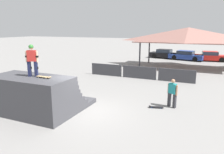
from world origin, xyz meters
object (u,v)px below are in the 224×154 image
object	(u,v)px
skater_on_deck	(32,58)
parked_car_blue	(186,56)
parked_car_black	(165,54)
skateboard_on_ground	(156,107)
bystander_walking	(172,92)
skateboard_on_deck	(44,77)
parked_car_red	(210,57)

from	to	relation	value
skater_on_deck	parked_car_blue	xyz separation A→B (m)	(5.05, 22.84, -2.22)
skater_on_deck	parked_car_black	distance (m)	23.81
skateboard_on_ground	skater_on_deck	bearing A→B (deg)	15.70
skateboard_on_ground	parked_car_black	bearing A→B (deg)	-95.52
bystander_walking	skateboard_on_deck	bearing A→B (deg)	62.09
bystander_walking	skateboard_on_ground	distance (m)	1.23
skater_on_deck	parked_car_red	xyz separation A→B (m)	(8.05, 23.21, -2.22)
skateboard_on_ground	parked_car_red	size ratio (longest dim) A/B	0.19
parked_car_black	skater_on_deck	bearing A→B (deg)	-87.18
bystander_walking	parked_car_black	size ratio (longest dim) A/B	0.36
skater_on_deck	skateboard_on_ground	world-z (taller)	skater_on_deck
skateboard_on_ground	parked_car_blue	bearing A→B (deg)	-103.82
bystander_walking	skateboard_on_ground	bearing A→B (deg)	60.59
skateboard_on_ground	parked_car_black	world-z (taller)	parked_car_black
skateboard_on_deck	parked_car_red	xyz separation A→B (m)	(7.33, 23.28, -1.38)
skateboard_on_deck	bystander_walking	size ratio (longest dim) A/B	0.52
skater_on_deck	bystander_walking	distance (m)	7.46
bystander_walking	parked_car_red	size ratio (longest dim) A/B	0.37
skateboard_on_deck	bystander_walking	xyz separation A→B (m)	(5.46, 3.77, -1.10)
skateboard_on_deck	parked_car_black	bearing A→B (deg)	90.44
parked_car_red	bystander_walking	bearing A→B (deg)	-103.05
parked_car_black	skateboard_on_ground	bearing A→B (deg)	-72.86
skateboard_on_deck	parked_car_black	size ratio (longest dim) A/B	0.19
skateboard_on_ground	parked_car_black	size ratio (longest dim) A/B	0.18
parked_car_blue	bystander_walking	bearing A→B (deg)	-74.64
skater_on_deck	parked_car_blue	size ratio (longest dim) A/B	0.33
parked_car_blue	skateboard_on_deck	bearing A→B (deg)	-88.72
bystander_walking	skateboard_on_ground	xyz separation A→B (m)	(-0.77, -0.50, -0.82)
skater_on_deck	parked_car_black	world-z (taller)	skater_on_deck
skateboard_on_deck	parked_car_red	size ratio (longest dim) A/B	0.19
parked_car_red	skateboard_on_ground	bearing A→B (deg)	-105.08
skateboard_on_deck	bystander_walking	bearing A→B (deg)	38.24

